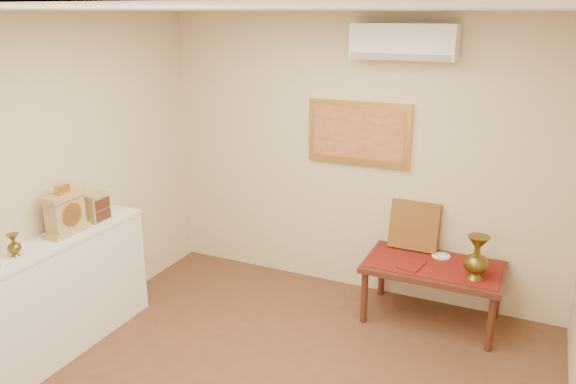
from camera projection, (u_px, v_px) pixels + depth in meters
The scene contains 15 objects.
ceiling at pixel (240, 10), 3.03m from camera, with size 4.50×4.50×0.00m, color white.
wall_back at pixel (359, 158), 5.39m from camera, with size 4.00×0.02×2.70m, color beige.
wall_left at pixel (14, 198), 4.25m from camera, with size 0.02×4.50×2.70m, color beige.
brass_urn_small at pixel (13, 242), 4.09m from camera, with size 0.10×0.10×0.22m, color brown, non-canonical shape.
table_cloth at pixel (434, 264), 4.98m from camera, with size 1.14×0.59×0.01m, color maroon.
brass_urn_tall at pixel (477, 253), 4.64m from camera, with size 0.20×0.20×0.46m, color brown, non-canonical shape.
plate at pixel (441, 256), 5.13m from camera, with size 0.17×0.17×0.01m, color white.
menu at pixel (411, 265), 4.94m from camera, with size 0.18×0.25×0.01m, color maroon.
cushion at pixel (415, 226), 5.25m from camera, with size 0.45×0.10×0.45m, color #5D2012.
display_ledge at pixel (46, 303), 4.44m from camera, with size 0.37×2.02×0.98m.
mantel_clock at pixel (65, 213), 4.49m from camera, with size 0.17×0.36×0.41m.
wooden_chest at pixel (96, 207), 4.79m from camera, with size 0.16×0.21×0.24m.
low_table at pixel (433, 272), 5.00m from camera, with size 1.20×0.70×0.55m.
painting at pixel (359, 133), 5.29m from camera, with size 1.00×0.06×0.60m.
ac_unit at pixel (404, 42), 4.78m from camera, with size 0.90×0.25×0.30m.
Camera 1 is at (1.58, -2.79, 2.69)m, focal length 35.00 mm.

